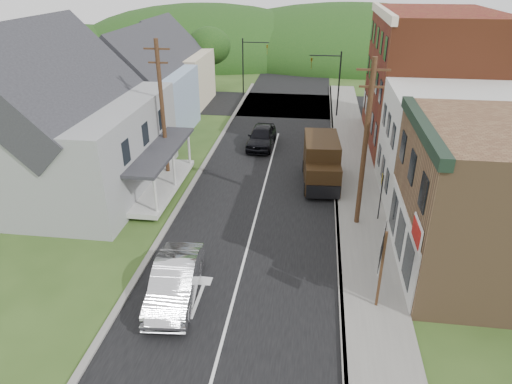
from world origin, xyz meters
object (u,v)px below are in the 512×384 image
at_px(delivery_van, 321,162).
at_px(warning_sign, 381,189).
at_px(dark_sedan, 261,137).
at_px(silver_sedan, 175,282).
at_px(route_sign_cluster, 382,259).

xyz_separation_m(delivery_van, warning_sign, (3.20, -4.52, 0.46)).
bearing_deg(dark_sedan, silver_sedan, -92.59).
relative_size(delivery_van, route_sign_cluster, 1.53).
distance_m(silver_sedan, route_sign_cluster, 8.54).
bearing_deg(route_sign_cluster, warning_sign, 96.25).
relative_size(silver_sedan, delivery_van, 0.93).
bearing_deg(warning_sign, delivery_van, 136.21).
bearing_deg(silver_sedan, route_sign_cluster, -2.07).
height_order(silver_sedan, route_sign_cluster, route_sign_cluster).
xyz_separation_m(dark_sedan, warning_sign, (7.83, -10.76, 1.13)).
relative_size(silver_sedan, dark_sedan, 1.04).
height_order(route_sign_cluster, warning_sign, route_sign_cluster).
relative_size(dark_sedan, warning_sign, 1.72).
bearing_deg(route_sign_cluster, delivery_van, 114.00).
bearing_deg(delivery_van, route_sign_cluster, -82.42).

